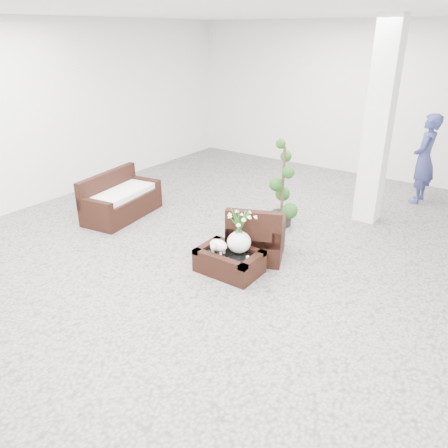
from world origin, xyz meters
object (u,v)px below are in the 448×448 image
Objects in this scene: loveseat at (121,196)px; topiary at (283,184)px; armchair at (257,230)px; coffee_table at (229,262)px.

loveseat is 1.00× the size of topiary.
topiary is at bearing -101.05° from armchair.
armchair is 1.35m from topiary.
topiary reaches higher than coffee_table.
armchair is at bearing 85.72° from coffee_table.
armchair reaches higher than coffee_table.
loveseat is (-2.90, -0.10, -0.03)m from armchair.
loveseat is 3.00m from topiary.
loveseat is at bearing -152.37° from topiary.
topiary is (2.64, 1.38, 0.36)m from loveseat.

